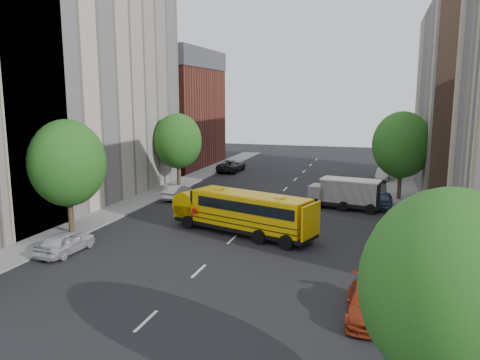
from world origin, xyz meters
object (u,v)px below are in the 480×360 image
at_px(parked_car_1, 177,192).
at_px(parked_car_3, 368,303).
at_px(parked_car_5, 383,174).
at_px(street_tree_1, 67,163).
at_px(street_tree_3, 449,289).
at_px(parked_car_2, 231,166).
at_px(school_bus, 241,210).
at_px(safari_truck, 345,193).
at_px(parked_car_4, 383,200).
at_px(street_tree_4, 402,145).
at_px(street_tree_2, 178,141).
at_px(street_tree_5, 398,138).
at_px(parked_car_0, 66,242).

height_order(parked_car_1, parked_car_3, parked_car_1).
bearing_deg(parked_car_5, street_tree_1, -120.30).
bearing_deg(street_tree_3, parked_car_2, 114.57).
bearing_deg(school_bus, street_tree_3, -39.39).
xyz_separation_m(safari_truck, parked_car_4, (3.11, 1.34, -0.71)).
distance_m(school_bus, parked_car_3, 13.68).
relative_size(parked_car_2, parked_car_4, 1.40).
bearing_deg(street_tree_3, safari_truck, 99.49).
bearing_deg(street_tree_4, street_tree_2, 180.00).
height_order(school_bus, parked_car_4, school_bus).
distance_m(street_tree_5, parked_car_3, 37.19).
xyz_separation_m(street_tree_1, street_tree_2, (0.00, 18.00, -0.12)).
relative_size(parked_car_0, parked_car_1, 1.03).
distance_m(school_bus, parked_car_1, 12.80).
bearing_deg(parked_car_5, parked_car_2, -177.21).
bearing_deg(street_tree_3, street_tree_1, 147.53).
distance_m(parked_car_2, parked_car_4, 23.72).
xyz_separation_m(school_bus, safari_truck, (6.32, 9.48, -0.29)).
relative_size(street_tree_3, parked_car_3, 1.60).
relative_size(parked_car_0, parked_car_3, 0.93).
bearing_deg(street_tree_1, parked_car_0, -58.11).
bearing_deg(parked_car_0, street_tree_1, -56.11).
distance_m(street_tree_2, parked_car_4, 21.34).
xyz_separation_m(school_bus, parked_car_5, (9.43, 24.87, -1.00)).
relative_size(street_tree_4, parked_car_3, 1.82).
distance_m(street_tree_5, school_bus, 28.78).
height_order(parked_car_2, parked_car_5, parked_car_2).
height_order(parked_car_0, parked_car_4, parked_car_0).
xyz_separation_m(parked_car_2, parked_car_4, (18.40, -14.98, -0.09)).
xyz_separation_m(street_tree_4, street_tree_5, (-0.00, 12.00, -0.37)).
relative_size(parked_car_0, parked_car_4, 1.07).
bearing_deg(safari_truck, street_tree_3, -70.98).
relative_size(street_tree_5, parked_car_0, 1.83).
height_order(street_tree_2, parked_car_2, street_tree_2).
xyz_separation_m(street_tree_2, street_tree_4, (22.00, 0.00, 0.25)).
bearing_deg(parked_car_3, parked_car_4, 86.89).
xyz_separation_m(street_tree_2, parked_car_0, (2.20, -21.54, -4.13)).
xyz_separation_m(parked_car_1, parked_car_3, (17.76, -19.51, -0.01)).
relative_size(school_bus, parked_car_2, 1.99).
bearing_deg(parked_car_1, parked_car_3, 132.82).
distance_m(street_tree_3, parked_car_1, 33.37).
relative_size(street_tree_1, street_tree_5, 1.05).
relative_size(street_tree_1, street_tree_3, 1.11).
bearing_deg(street_tree_3, parked_car_3, 106.08).
bearing_deg(street_tree_3, school_bus, 121.74).
distance_m(school_bus, parked_car_5, 26.62).
height_order(safari_truck, parked_car_1, safari_truck).
distance_m(street_tree_5, safari_truck, 17.91).
height_order(parked_car_0, parked_car_5, parked_car_0).
height_order(street_tree_3, parked_car_0, street_tree_3).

